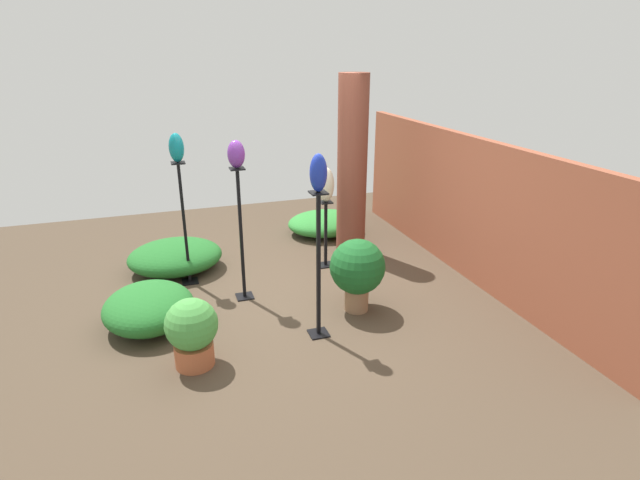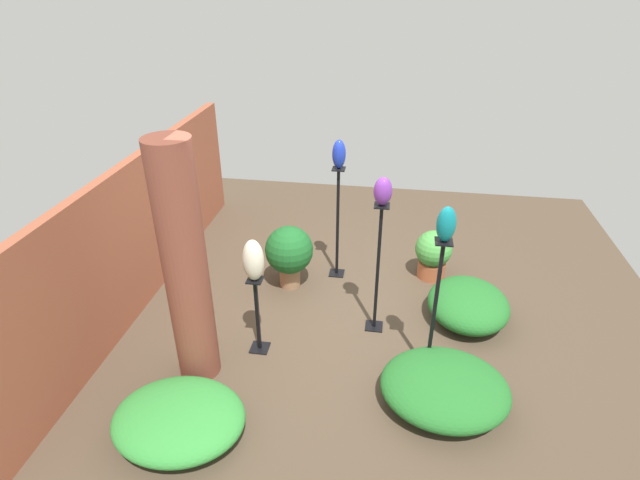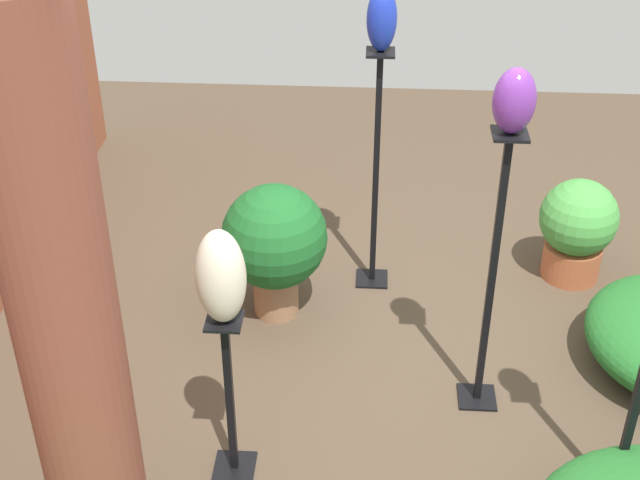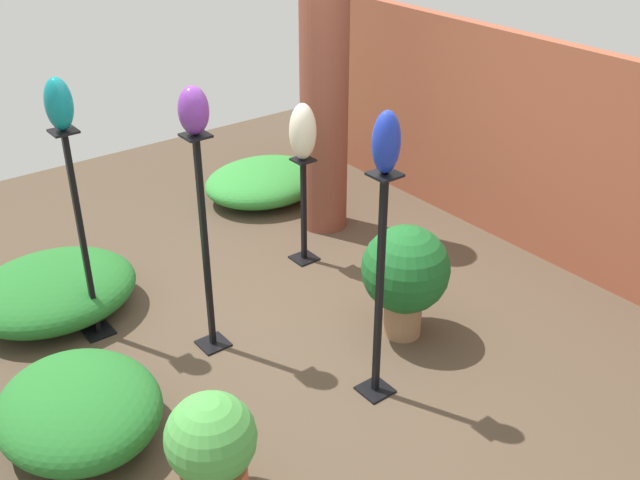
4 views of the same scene
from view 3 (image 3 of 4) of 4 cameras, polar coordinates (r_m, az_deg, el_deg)
name	(u,v)px [view 3 (image 3 of 4)]	position (r m, az deg, el deg)	size (l,w,h in m)	color
ground_plane	(384,368)	(5.05, 4.09, -8.19)	(8.00, 8.00, 0.00)	#4C3D2D
brick_pillar	(64,310)	(3.52, -16.07, -4.34)	(0.42, 0.42, 2.50)	brown
pedestal_violet	(491,288)	(4.47, 10.86, -3.01)	(0.20, 0.20, 1.57)	black
pedestal_ivory	(230,405)	(4.23, -5.77, -10.48)	(0.20, 0.20, 0.91)	black
pedestal_cobalt	(376,182)	(5.35, 3.58, 3.70)	(0.20, 0.20, 1.53)	black
art_vase_violet	(514,101)	(3.99, 12.33, 8.70)	(0.18, 0.19, 0.30)	#6B2D8C
art_vase_ivory	(221,277)	(3.77, -6.37, -2.35)	(0.21, 0.22, 0.46)	beige
art_vase_cobalt	(382,19)	(4.95, 3.98, 13.94)	(0.15, 0.17, 0.36)	#192D9E
potted_plant_mid_left	(577,227)	(5.79, 16.14, 0.83)	(0.49, 0.49, 0.68)	#B25B38
potted_plant_front_left	(275,241)	(5.17, -2.93, -0.07)	(0.62, 0.62, 0.84)	#936B4C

